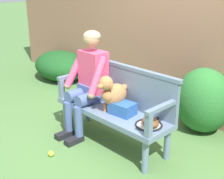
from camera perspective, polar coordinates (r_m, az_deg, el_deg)
ground_plane at (r=3.82m, az=0.00°, el=-9.68°), size 40.00×40.00×0.00m
brick_garden_fence at (r=4.45m, az=13.12°, el=10.10°), size 8.00×0.30×2.32m
hedge_bush_far_left at (r=4.09m, az=16.51°, el=-1.93°), size 0.74×0.66×0.84m
hedge_bush_mid_right at (r=6.04m, az=-9.50°, el=4.37°), size 1.17×0.87×0.55m
garden_bench at (r=3.65m, az=0.00°, el=-4.58°), size 1.51×0.49×0.44m
bench_backrest at (r=3.67m, az=2.40°, el=0.87°), size 1.55×0.06×0.50m
bench_armrest_left_end at (r=4.01m, az=-8.03°, el=1.60°), size 0.06×0.49×0.28m
bench_armrest_right_end at (r=3.05m, az=8.24°, el=-4.64°), size 0.06×0.49×0.28m
person_seated at (r=3.80m, az=-4.35°, el=1.84°), size 0.56×0.64×1.31m
dog_on_bench at (r=3.49m, az=0.12°, el=-0.65°), size 0.22×0.45×0.45m
tennis_racket at (r=3.29m, az=7.02°, el=-6.31°), size 0.34×0.58×0.03m
baseball_glove at (r=3.25m, az=7.09°, el=-5.99°), size 0.27×0.25×0.09m
sports_bag at (r=3.48m, az=1.92°, el=-3.47°), size 0.30×0.23×0.14m
tennis_ball at (r=3.60m, az=-11.20°, el=-11.53°), size 0.07×0.07×0.07m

